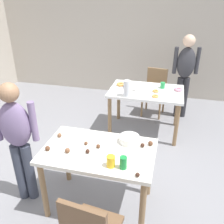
{
  "coord_description": "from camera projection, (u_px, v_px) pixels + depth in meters",
  "views": [
    {
      "loc": [
        0.75,
        -2.19,
        2.22
      ],
      "look_at": [
        0.11,
        0.33,
        0.9
      ],
      "focal_mm": 39.7,
      "sensor_mm": 36.0,
      "label": 1
    }
  ],
  "objects": [
    {
      "name": "cake_ball_8",
      "position": [
        88.0,
        151.0,
        2.45
      ],
      "size": [
        0.04,
        0.04,
        0.04
      ],
      "primitive_type": "sphere",
      "color": "#3D2319",
      "rests_on": "dining_table_near"
    },
    {
      "name": "wall_back",
      "position": [
        140.0,
        35.0,
        5.25
      ],
      "size": [
        6.4,
        0.1,
        2.6
      ],
      "primitive_type": "cube",
      "color": "#BCB2A3",
      "rests_on": "ground_plane"
    },
    {
      "name": "chair_far_table",
      "position": [
        155.0,
        89.0,
        4.68
      ],
      "size": [
        0.45,
        0.45,
        0.87
      ],
      "color": "olive",
      "rests_on": "ground_plane"
    },
    {
      "name": "dining_table_far",
      "position": [
        146.0,
        96.0,
        3.99
      ],
      "size": [
        1.16,
        0.77,
        0.75
      ],
      "color": "white",
      "rests_on": "ground_plane"
    },
    {
      "name": "cake_ball_5",
      "position": [
        59.0,
        135.0,
        2.71
      ],
      "size": [
        0.05,
        0.05,
        0.05
      ],
      "primitive_type": "sphere",
      "color": "brown",
      "rests_on": "dining_table_near"
    },
    {
      "name": "soda_can",
      "position": [
        123.0,
        163.0,
        2.22
      ],
      "size": [
        0.07,
        0.07,
        0.12
      ],
      "primitive_type": "cylinder",
      "color": "#198438",
      "rests_on": "dining_table_near"
    },
    {
      "name": "cake_ball_1",
      "position": [
        67.0,
        150.0,
        2.45
      ],
      "size": [
        0.05,
        0.05,
        0.05
      ],
      "primitive_type": "sphere",
      "color": "brown",
      "rests_on": "dining_table_near"
    },
    {
      "name": "cake_ball_7",
      "position": [
        151.0,
        143.0,
        2.56
      ],
      "size": [
        0.05,
        0.05,
        0.05
      ],
      "primitive_type": "sphere",
      "color": "brown",
      "rests_on": "dining_table_near"
    },
    {
      "name": "ground_plane",
      "position": [
        97.0,
        187.0,
        3.07
      ],
      "size": [
        6.4,
        6.4,
        0.0
      ],
      "primitive_type": "plane",
      "color": "gray"
    },
    {
      "name": "cake_ball_6",
      "position": [
        86.0,
        143.0,
        2.58
      ],
      "size": [
        0.04,
        0.04,
        0.04
      ],
      "primitive_type": "sphere",
      "color": "brown",
      "rests_on": "dining_table_near"
    },
    {
      "name": "cup_far_1",
      "position": [
        137.0,
        88.0,
        3.88
      ],
      "size": [
        0.07,
        0.07,
        0.1
      ],
      "primitive_type": "cylinder",
      "color": "white",
      "rests_on": "dining_table_far"
    },
    {
      "name": "dining_table_near",
      "position": [
        99.0,
        159.0,
        2.55
      ],
      "size": [
        1.14,
        0.71,
        0.75
      ],
      "color": "silver",
      "rests_on": "ground_plane"
    },
    {
      "name": "donut_far_3",
      "position": [
        178.0,
        89.0,
        3.92
      ],
      "size": [
        0.13,
        0.13,
        0.04
      ],
      "primitive_type": "torus",
      "color": "pink",
      "rests_on": "dining_table_far"
    },
    {
      "name": "donut_far_4",
      "position": [
        126.0,
        87.0,
        4.04
      ],
      "size": [
        0.11,
        0.11,
        0.03
      ],
      "primitive_type": "torus",
      "color": "brown",
      "rests_on": "dining_table_far"
    },
    {
      "name": "cake_ball_4",
      "position": [
        98.0,
        146.0,
        2.52
      ],
      "size": [
        0.04,
        0.04,
        0.04
      ],
      "primitive_type": "sphere",
      "color": "brown",
      "rests_on": "dining_table_near"
    },
    {
      "name": "cup_near_0",
      "position": [
        111.0,
        161.0,
        2.25
      ],
      "size": [
        0.08,
        0.08,
        0.11
      ],
      "primitive_type": "cylinder",
      "color": "yellow",
      "rests_on": "dining_table_near"
    },
    {
      "name": "donut_far_1",
      "position": [
        155.0,
        96.0,
        3.69
      ],
      "size": [
        0.1,
        0.1,
        0.03
      ],
      "primitive_type": "torus",
      "color": "gold",
      "rests_on": "dining_table_far"
    },
    {
      "name": "donut_far_0",
      "position": [
        156.0,
        91.0,
        3.88
      ],
      "size": [
        0.1,
        0.1,
        0.03
      ],
      "primitive_type": "torus",
      "color": "gold",
      "rests_on": "dining_table_far"
    },
    {
      "name": "mixing_bowl",
      "position": [
        129.0,
        139.0,
        2.61
      ],
      "size": [
        0.21,
        0.21,
        0.07
      ],
      "primitive_type": "cylinder",
      "color": "white",
      "rests_on": "dining_table_near"
    },
    {
      "name": "person_girl_near",
      "position": [
        17.0,
        135.0,
        2.56
      ],
      "size": [
        0.45,
        0.27,
        1.43
      ],
      "color": "#383D4C",
      "rests_on": "ground_plane"
    },
    {
      "name": "cake_ball_3",
      "position": [
        143.0,
        145.0,
        2.54
      ],
      "size": [
        0.04,
        0.04,
        0.04
      ],
      "primitive_type": "sphere",
      "color": "#3D2319",
      "rests_on": "dining_table_near"
    },
    {
      "name": "cake_ball_2",
      "position": [
        138.0,
        175.0,
        2.14
      ],
      "size": [
        0.04,
        0.04,
        0.04
      ],
      "primitive_type": "sphere",
      "color": "#3D2319",
      "rests_on": "dining_table_near"
    },
    {
      "name": "fork_near",
      "position": [
        109.0,
        156.0,
        2.41
      ],
      "size": [
        0.17,
        0.02,
        0.01
      ],
      "primitive_type": "cube",
      "color": "silver",
      "rests_on": "dining_table_near"
    },
    {
      "name": "cup_far_0",
      "position": [
        163.0,
        85.0,
        4.0
      ],
      "size": [
        0.07,
        0.07,
        0.1
      ],
      "primitive_type": "cylinder",
      "color": "green",
      "rests_on": "dining_table_far"
    },
    {
      "name": "cake_ball_0",
      "position": [
        48.0,
        148.0,
        2.48
      ],
      "size": [
        0.05,
        0.05,
        0.05
      ],
      "primitive_type": "sphere",
      "color": "brown",
      "rests_on": "dining_table_near"
    },
    {
      "name": "donut_far_2",
      "position": [
        121.0,
        84.0,
        4.12
      ],
      "size": [
        0.14,
        0.14,
        0.04
      ],
      "primitive_type": "torus",
      "color": "gold",
      "rests_on": "dining_table_far"
    },
    {
      "name": "pitcher_far",
      "position": [
        127.0,
        89.0,
        3.67
      ],
      "size": [
        0.11,
        0.11,
        0.25
      ],
      "primitive_type": "cylinder",
      "color": "white",
      "rests_on": "dining_table_far"
    },
    {
      "name": "person_adult_far",
      "position": [
        185.0,
        70.0,
        4.36
      ],
      "size": [
        0.46,
        0.26,
        1.52
      ],
      "color": "#28282D",
      "rests_on": "ground_plane"
    }
  ]
}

